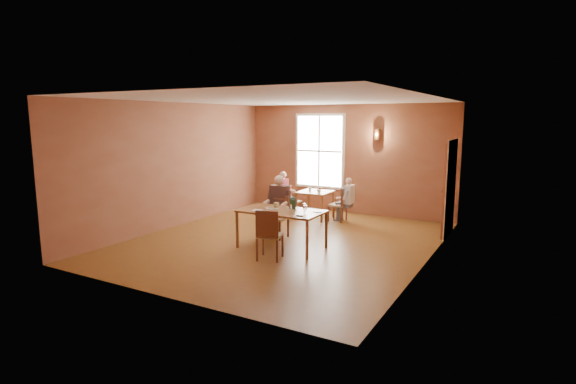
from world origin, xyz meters
The scene contains 30 objects.
ground centered at (0.00, 0.00, 0.00)m, with size 6.00×7.00×0.01m, color brown.
wall_back centered at (0.00, 3.50, 1.50)m, with size 6.00×0.04×3.00m, color brown.
wall_front centered at (0.00, -3.50, 1.50)m, with size 6.00×0.04×3.00m, color brown.
wall_left centered at (-3.00, 0.00, 1.50)m, with size 0.04×7.00×3.00m, color brown.
wall_right centered at (3.00, 0.00, 1.50)m, with size 0.04×7.00×3.00m, color brown.
ceiling centered at (0.00, 0.00, 3.00)m, with size 6.00×7.00×0.04m, color white.
window centered at (-0.80, 3.45, 1.70)m, with size 1.36×0.10×1.96m, color white.
door centered at (2.94, 2.30, 1.05)m, with size 0.12×1.04×2.10m, color maroon.
wall_sconce centered at (0.90, 3.40, 2.20)m, with size 0.16×0.16×0.28m, color brown.
main_table centered at (0.21, -0.44, 0.39)m, with size 1.67×0.94×0.78m, color brown, non-canonical shape.
chair_diner_main centered at (-0.29, 0.21, 0.46)m, with size 0.41×0.41×0.92m, color brown, non-canonical shape.
diner_main centered at (-0.29, 0.18, 0.66)m, with size 0.53×0.53×1.31m, color black, non-canonical shape.
chair_empty centered at (0.39, -1.17, 0.48)m, with size 0.43×0.43×0.96m, color brown, non-canonical shape.
plate_food centered at (-0.04, -0.40, 0.80)m, with size 0.28×0.28×0.04m, color white.
sandwich centered at (0.03, -0.35, 0.84)m, with size 0.09×0.09×0.11m, color tan.
goblet_a centered at (0.68, -0.35, 0.87)m, with size 0.07×0.07×0.18m, color white, non-canonical shape.
goblet_b centered at (0.80, -0.55, 0.88)m, with size 0.08×0.08×0.19m, color white, non-canonical shape.
goblet_c centered at (0.50, -0.61, 0.88)m, with size 0.08×0.08×0.19m, color white, non-canonical shape.
menu_stand centered at (0.35, -0.22, 0.89)m, with size 0.13×0.06×0.21m, color #27422C.
knife centered at (0.16, -0.67, 0.79)m, with size 0.20×0.02×0.00m, color silver.
napkin centered at (-0.21, -0.69, 0.79)m, with size 0.19×0.19×0.01m, color silver.
side_plate centered at (0.91, -0.21, 0.79)m, with size 0.18×0.18×0.01m, color white.
sunglasses centered at (0.78, -0.75, 0.79)m, with size 0.14×0.04×0.02m, color black.
second_table centered at (-0.42, 2.40, 0.36)m, with size 0.82×0.82×0.72m, color brown, non-canonical shape.
chair_diner_white centered at (0.23, 2.40, 0.44)m, with size 0.39×0.39×0.88m, color #461F0E, non-canonical shape.
diner_white centered at (0.26, 2.40, 0.55)m, with size 0.44×0.44×1.09m, color silver, non-canonical shape.
chair_diner_maroon centered at (-1.07, 2.40, 0.40)m, with size 0.36×0.36×0.80m, color #4D2817, non-canonical shape.
diner_maroon centered at (-1.10, 2.40, 0.58)m, with size 0.46×0.46×1.16m, color maroon, non-canonical shape.
cup_a centered at (-0.24, 2.27, 0.76)m, with size 0.11×0.11×0.08m, color white.
cup_b centered at (-0.61, 2.48, 0.76)m, with size 0.09×0.09×0.08m, color white.
Camera 1 is at (4.66, -8.11, 2.61)m, focal length 28.00 mm.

